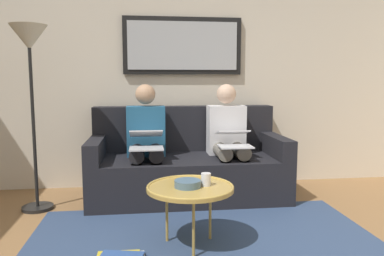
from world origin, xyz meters
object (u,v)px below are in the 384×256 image
coffee_table (190,188)px  cup (207,179)px  framed_mirror (183,46)px  person_left (228,137)px  person_right (146,138)px  bowl (188,184)px  laptop_silver (146,140)px  standing_lamp (30,58)px  couch (187,165)px  laptop_white (234,138)px

coffee_table → cup: size_ratio=6.87×
framed_mirror → person_left: 1.12m
coffee_table → person_right: person_right is taller
coffee_table → bowl: (0.02, 0.02, 0.04)m
bowl → person_right: (0.28, -1.16, 0.15)m
laptop_silver → standing_lamp: bearing=-1.9°
person_left → person_right: same height
couch → framed_mirror: framed_mirror is taller
coffee_table → cup: (-0.12, -0.01, 0.06)m
cup → coffee_table: bearing=4.3°
person_left → laptop_silver: person_left is taller
coffee_table → laptop_white: laptop_white is taller
cup → laptop_silver: laptop_silver is taller
bowl → person_left: bearing=-115.2°
person_left → coffee_table: bearing=65.4°
couch → framed_mirror: size_ratio=1.50×
cup → person_left: person_left is taller
coffee_table → framed_mirror: bearing=-94.1°
cup → laptop_white: 1.00m
framed_mirror → person_right: bearing=47.9°
standing_lamp → bowl: bearing=143.0°
bowl → standing_lamp: 1.84m
laptop_white → coffee_table: bearing=59.9°
coffee_table → cup: 0.13m
couch → standing_lamp: bearing=10.7°
couch → framed_mirror: bearing=-90.0°
person_right → standing_lamp: 1.28m
couch → cup: 1.22m
cup → laptop_silver: (0.42, -0.91, 0.15)m
person_left → person_right: 0.82m
couch → laptop_white: bearing=143.0°
couch → person_right: size_ratio=1.69×
cup → bowl: (0.14, 0.02, -0.02)m
framed_mirror → standing_lamp: bearing=24.9°
framed_mirror → laptop_silver: framed_mirror is taller
bowl → coffee_table: bearing=-143.2°
coffee_table → person_right: (0.30, -1.15, 0.19)m
couch → laptop_white: (-0.41, 0.31, 0.32)m
bowl → laptop_white: bearing=-120.7°
cup → standing_lamp: (1.42, -0.94, 0.89)m
person_right → framed_mirror: bearing=-132.1°
coffee_table → person_right: 1.20m
person_right → standing_lamp: size_ratio=0.69×
person_left → laptop_white: 0.24m
laptop_silver → bowl: bearing=106.6°
bowl → laptop_white: 1.08m
person_left → standing_lamp: (1.83, 0.20, 0.76)m
bowl → laptop_white: size_ratio=0.52×
coffee_table → standing_lamp: size_ratio=0.37×
bowl → couch: bearing=-96.2°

